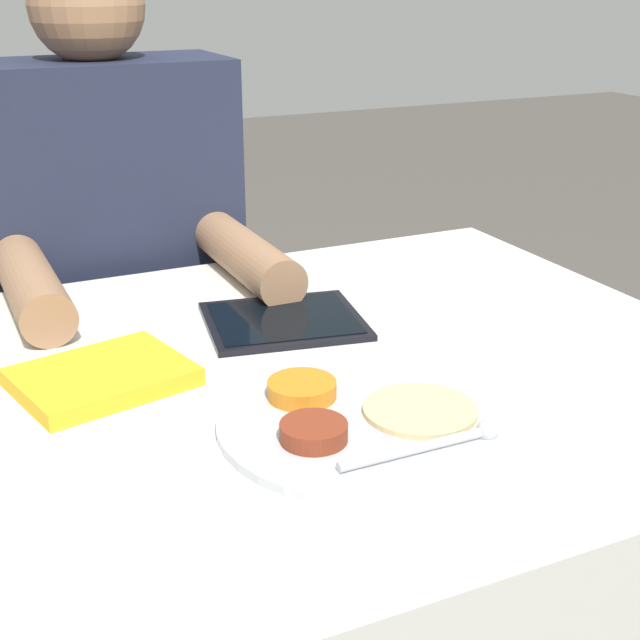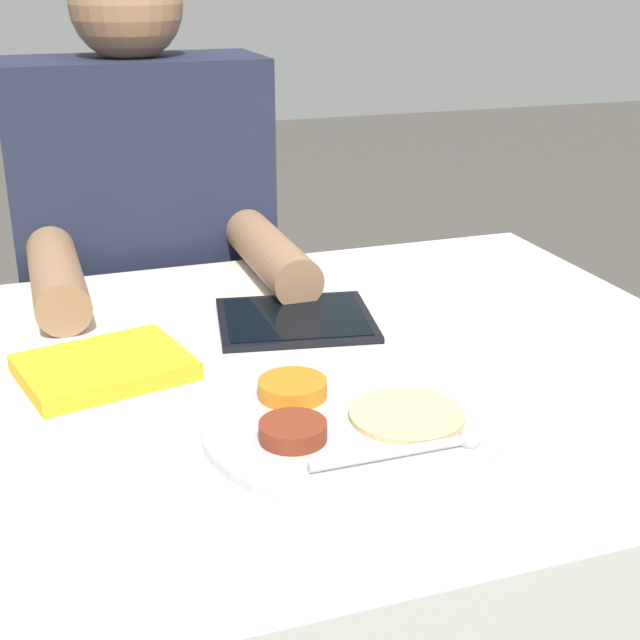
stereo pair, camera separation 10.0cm
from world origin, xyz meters
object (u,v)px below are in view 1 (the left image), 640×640
(red_notebook, at_px, (102,378))
(thali_tray, at_px, (363,419))
(person_diner, at_px, (118,342))
(tablet_device, at_px, (284,321))

(red_notebook, bearing_deg, thali_tray, -43.41)
(red_notebook, relative_size, person_diner, 0.18)
(person_diner, bearing_deg, red_notebook, -103.58)
(red_notebook, bearing_deg, person_diner, 76.42)
(thali_tray, relative_size, red_notebook, 1.47)
(red_notebook, height_order, tablet_device, red_notebook)
(thali_tray, xyz_separation_m, person_diner, (-0.10, 0.70, -0.17))
(red_notebook, height_order, person_diner, person_diner)
(red_notebook, distance_m, tablet_device, 0.26)
(tablet_device, distance_m, person_diner, 0.47)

